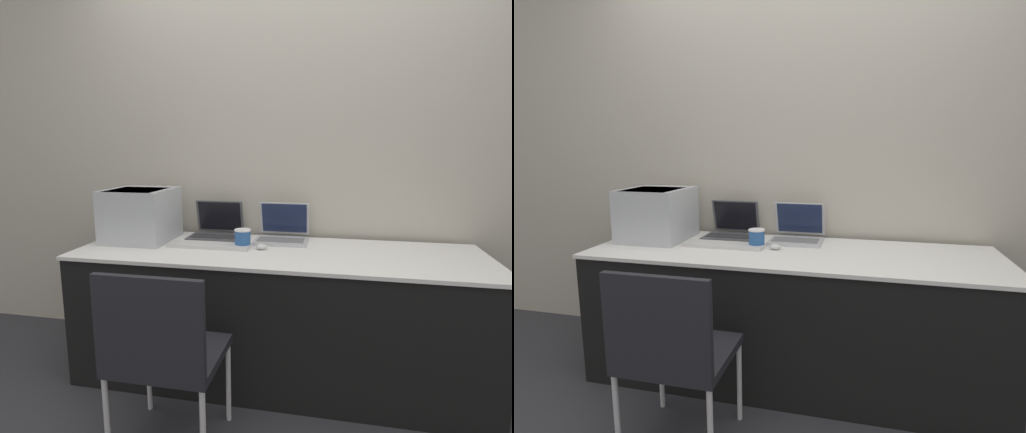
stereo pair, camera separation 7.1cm
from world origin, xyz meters
The scene contains 10 objects.
ground_plane centered at (0.00, 0.00, 0.00)m, with size 14.00×14.00×0.00m, color #333338.
wall_back centered at (0.00, 0.77, 1.30)m, with size 8.00×0.05×2.60m.
table centered at (0.00, 0.35, 0.37)m, with size 2.23×0.72×0.74m.
printer centered at (-0.86, 0.43, 0.91)m, with size 0.37×0.40×0.31m.
laptop_left centered at (-0.43, 0.59, 0.79)m, with size 0.31×0.27×0.22m.
laptop_right centered at (-0.01, 0.58, 0.79)m, with size 0.31×0.30×0.23m.
external_keyboard centered at (-0.39, 0.34, 0.75)m, with size 0.47×0.12×0.02m.
coffee_cup centered at (-0.20, 0.37, 0.80)m, with size 0.09×0.09×0.11m.
mouse centered at (-0.09, 0.35, 0.76)m, with size 0.07×0.05×0.03m.
chair centered at (-0.37, -0.36, 0.49)m, with size 0.45×0.41×0.84m.
Camera 2 is at (0.38, -1.76, 1.32)m, focal length 28.00 mm.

